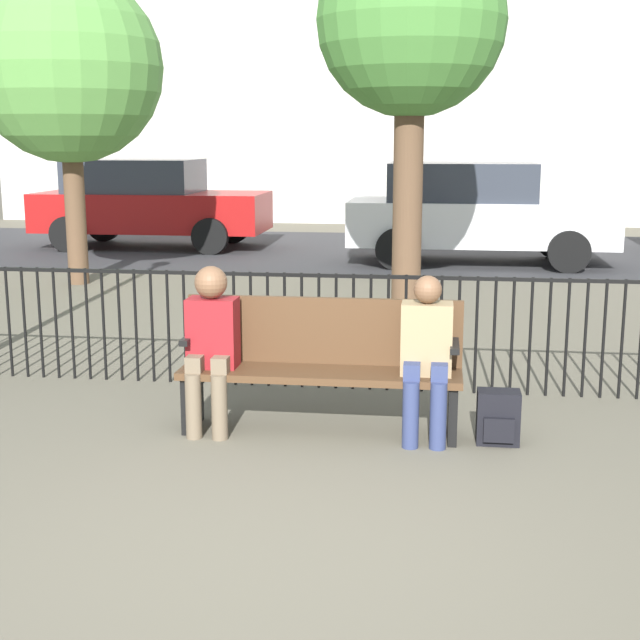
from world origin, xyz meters
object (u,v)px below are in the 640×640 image
object	(u,v)px
backpack	(498,418)
parked_car_0	(475,211)
seated_person_1	(426,350)
tree_1	(411,26)
park_bench	(322,360)
seated_person_0	(211,339)
parked_car_1	(148,202)
tree_0	(68,68)

from	to	relation	value
backpack	parked_car_0	bearing A→B (deg)	89.07
seated_person_1	tree_1	xyz separation A→B (m)	(-0.30, 4.52, 2.60)
seated_person_1	parked_car_0	distance (m)	8.83
park_bench	parked_car_0	xyz separation A→B (m)	(1.35, 8.67, 0.34)
parked_car_0	seated_person_1	bearing A→B (deg)	-94.11
seated_person_0	backpack	size ratio (longest dim) A/B	3.20
seated_person_1	parked_car_1	distance (m)	11.48
seated_person_1	tree_0	distance (m)	8.10
seated_person_1	tree_1	world-z (taller)	tree_1
seated_person_0	parked_car_0	xyz separation A→B (m)	(2.10, 8.80, 0.18)
parked_car_1	tree_1	bearing A→B (deg)	-48.68
backpack	seated_person_0	bearing A→B (deg)	179.69
seated_person_1	backpack	world-z (taller)	seated_person_1
park_bench	tree_0	world-z (taller)	tree_0
seated_person_0	backpack	world-z (taller)	seated_person_0
backpack	tree_1	bearing A→B (deg)	99.87
seated_person_1	tree_1	distance (m)	5.22
backpack	seated_person_1	bearing A→B (deg)	179.06
parked_car_0	parked_car_1	size ratio (longest dim) A/B	1.00
park_bench	parked_car_0	size ratio (longest dim) A/B	0.46
tree_0	parked_car_1	world-z (taller)	tree_0
tree_1	park_bench	bearing A→B (deg)	-95.49
park_bench	seated_person_1	size ratio (longest dim) A/B	1.73
tree_0	seated_person_0	bearing A→B (deg)	-60.03
seated_person_0	tree_1	xyz separation A→B (m)	(1.17, 4.52, 2.56)
seated_person_1	parked_car_0	world-z (taller)	parked_car_0
parked_car_1	backpack	bearing A→B (deg)	-60.49
seated_person_0	seated_person_1	world-z (taller)	seated_person_0
seated_person_0	parked_car_1	bearing A→B (deg)	110.53
tree_1	parked_car_1	size ratio (longest dim) A/B	1.03
park_bench	tree_1	bearing A→B (deg)	84.51
tree_1	parked_car_0	xyz separation A→B (m)	(0.93, 4.28, -2.38)
seated_person_0	parked_car_0	world-z (taller)	parked_car_0
seated_person_1	parked_car_0	bearing A→B (deg)	85.89
seated_person_1	tree_1	size ratio (longest dim) A/B	0.26
backpack	parked_car_0	world-z (taller)	parked_car_0
park_bench	backpack	xyz separation A→B (m)	(1.21, -0.14, -0.32)
seated_person_1	parked_car_0	size ratio (longest dim) A/B	0.27
seated_person_1	tree_0	size ratio (longest dim) A/B	0.27
seated_person_1	backpack	bearing A→B (deg)	-0.94
tree_0	parked_car_1	distance (m)	4.69
park_bench	tree_0	xyz separation A→B (m)	(-4.21, 5.87, 2.42)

